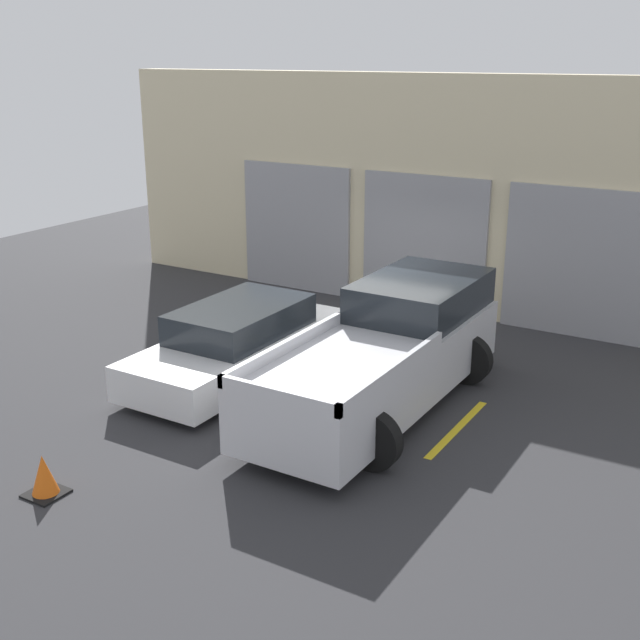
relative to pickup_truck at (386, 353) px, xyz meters
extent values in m
plane|color=#2D2D30|center=(-1.35, 1.83, -0.85)|extent=(28.00, 28.00, 0.00)
cube|color=beige|center=(-1.35, 5.13, 1.62)|extent=(16.07, 0.60, 4.94)
cube|color=#939399|center=(-4.76, 4.79, 0.61)|extent=(2.82, 0.08, 2.92)
cube|color=#939399|center=(-1.55, 4.79, 0.61)|extent=(2.82, 0.08, 2.92)
cube|color=#939399|center=(1.67, 4.79, 0.61)|extent=(2.82, 0.08, 2.92)
cube|color=silver|center=(0.00, -0.28, -0.14)|extent=(1.83, 5.58, 0.95)
cube|color=#1E2328|center=(0.00, 1.25, 0.63)|extent=(1.69, 2.51, 0.59)
cube|color=silver|center=(-0.88, -1.54, 0.43)|extent=(0.08, 3.07, 0.18)
cube|color=silver|center=(0.88, -1.54, 0.43)|extent=(0.08, 3.07, 0.18)
cube|color=silver|center=(0.00, -3.03, 0.43)|extent=(1.83, 0.08, 0.18)
cylinder|color=black|center=(-0.81, 1.45, -0.43)|extent=(0.84, 0.22, 0.84)
cylinder|color=black|center=(0.81, 1.45, -0.43)|extent=(0.84, 0.22, 0.84)
cylinder|color=black|center=(-0.81, -2.01, -0.43)|extent=(0.84, 0.22, 0.84)
cylinder|color=black|center=(0.81, -2.01, -0.43)|extent=(0.84, 0.22, 0.84)
cube|color=white|center=(-2.70, -0.28, -0.41)|extent=(1.73, 4.46, 0.59)
cube|color=#1E2328|center=(-2.70, -0.17, 0.15)|extent=(1.52, 2.45, 0.51)
cylinder|color=black|center=(-3.45, 1.10, -0.52)|extent=(0.66, 0.22, 0.66)
cylinder|color=black|center=(-1.94, 1.10, -0.52)|extent=(0.66, 0.22, 0.66)
cylinder|color=black|center=(-3.45, -1.67, -0.52)|extent=(0.66, 0.22, 0.66)
cylinder|color=black|center=(-1.94, -1.67, -0.52)|extent=(0.66, 0.22, 0.66)
cube|color=gold|center=(-4.05, -0.28, -0.84)|extent=(0.12, 2.20, 0.01)
cube|color=gold|center=(-1.35, -0.28, -0.84)|extent=(0.12, 2.20, 0.01)
cube|color=gold|center=(1.35, -0.28, -0.84)|extent=(0.12, 2.20, 0.01)
cube|color=black|center=(-2.41, -4.74, -0.83)|extent=(0.47, 0.47, 0.03)
cone|color=orange|center=(-2.41, -4.74, -0.57)|extent=(0.36, 0.36, 0.55)
camera|label=1|loc=(5.19, -10.59, 4.48)|focal=45.00mm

